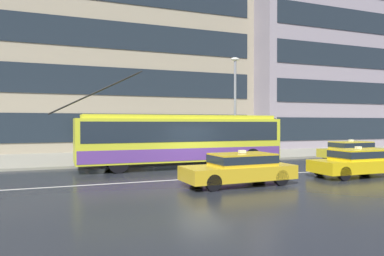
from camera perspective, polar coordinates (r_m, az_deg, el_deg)
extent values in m
plane|color=#20232A|center=(17.38, 1.83, -7.40)|extent=(160.00, 160.00, 0.00)
cube|color=gray|center=(26.31, -6.10, -4.46)|extent=(80.00, 10.00, 0.14)
cube|color=silver|center=(16.29, 3.46, -7.95)|extent=(72.00, 0.14, 0.01)
cube|color=yellow|center=(19.85, -1.77, -1.84)|extent=(11.36, 2.54, 2.30)
cube|color=yellow|center=(19.83, -1.77, 1.77)|extent=(10.68, 2.29, 0.20)
cube|color=#1E2833|center=(19.83, -1.77, -0.51)|extent=(10.90, 2.56, 1.06)
cube|color=#653D94|center=(19.89, -1.77, -3.96)|extent=(11.24, 2.57, 0.64)
cube|color=#1E2833|center=(22.27, 12.07, -0.39)|extent=(0.13, 2.18, 1.15)
cube|color=black|center=(22.19, 11.75, 1.13)|extent=(0.17, 1.89, 0.28)
cylinder|color=black|center=(19.29, -15.15, 5.49)|extent=(4.63, 0.08, 2.36)
cylinder|color=black|center=(18.59, -14.96, 5.67)|extent=(4.63, 0.08, 2.36)
cylinder|color=black|center=(22.42, 6.74, -4.22)|extent=(1.04, 0.31, 1.04)
cylinder|color=black|center=(20.51, 9.52, -4.69)|extent=(1.04, 0.31, 1.04)
cylinder|color=black|center=(20.16, -12.64, -4.80)|extent=(1.04, 0.31, 1.04)
cylinder|color=black|center=(18.01, -11.71, -5.46)|extent=(1.04, 0.31, 1.04)
cube|color=gold|center=(14.43, 7.43, -7.06)|extent=(4.61, 1.93, 0.55)
cube|color=gold|center=(14.46, 8.05, -4.99)|extent=(2.51, 1.60, 0.48)
cube|color=#1E2833|center=(14.46, 8.05, -4.89)|extent=(2.56, 1.62, 0.31)
cube|color=silver|center=(14.43, 8.05, -3.76)|extent=(0.29, 0.17, 0.12)
cylinder|color=black|center=(13.08, 3.44, -8.74)|extent=(0.63, 0.23, 0.62)
cylinder|color=black|center=(14.46, 0.68, -7.82)|extent=(0.63, 0.23, 0.62)
cylinder|color=black|center=(14.65, 14.08, -7.74)|extent=(0.63, 0.23, 0.62)
cylinder|color=black|center=(15.89, 10.69, -7.06)|extent=(0.63, 0.23, 0.62)
cube|color=yellow|center=(25.98, 24.41, -3.63)|extent=(4.63, 1.80, 0.55)
cube|color=yellow|center=(25.81, 24.13, -2.51)|extent=(2.50, 1.54, 0.48)
cube|color=#1E2833|center=(25.81, 24.13, -2.45)|extent=(2.55, 1.55, 0.31)
cube|color=silver|center=(25.80, 24.14, -1.82)|extent=(0.28, 0.16, 0.12)
cylinder|color=black|center=(27.63, 25.46, -3.78)|extent=(0.62, 0.21, 0.62)
cylinder|color=black|center=(26.59, 27.91, -3.97)|extent=(0.62, 0.21, 0.62)
cylinder|color=black|center=(25.50, 20.77, -4.13)|extent=(0.62, 0.21, 0.62)
cylinder|color=black|center=(24.38, 23.22, -4.37)|extent=(0.62, 0.21, 0.62)
cube|color=yellow|center=(18.21, 24.71, -5.49)|extent=(4.21, 1.75, 0.55)
cube|color=yellow|center=(18.28, 25.09, -3.85)|extent=(2.28, 1.50, 0.48)
cube|color=#1E2833|center=(18.28, 25.09, -3.77)|extent=(2.32, 1.52, 0.31)
cube|color=silver|center=(18.26, 25.10, -2.88)|extent=(0.28, 0.16, 0.12)
cylinder|color=black|center=(16.72, 23.21, -6.72)|extent=(0.62, 0.20, 0.62)
cylinder|color=black|center=(17.85, 19.79, -6.23)|extent=(0.62, 0.20, 0.62)
cylinder|color=black|center=(19.75, 25.98, -5.59)|extent=(0.62, 0.20, 0.62)
cylinder|color=gray|center=(22.50, -6.13, -2.11)|extent=(0.08, 0.08, 2.40)
cylinder|color=gray|center=(21.92, -14.39, -2.21)|extent=(0.08, 0.08, 2.40)
cylinder|color=gray|center=(23.93, -7.01, -1.94)|extent=(0.08, 0.08, 2.40)
cylinder|color=gray|center=(23.38, -14.78, -2.02)|extent=(0.08, 0.08, 2.40)
cube|color=#99ADB2|center=(23.60, -10.85, -1.87)|extent=(3.09, 0.04, 1.92)
cube|color=#B2B2B7|center=(22.85, -10.55, 1.04)|extent=(3.55, 1.77, 0.08)
cube|color=brown|center=(23.29, -10.69, -3.87)|extent=(2.28, 0.36, 0.08)
cylinder|color=#4D4D51|center=(23.07, 3.57, -3.93)|extent=(0.14, 0.14, 0.88)
cylinder|color=#4D4D51|center=(22.98, 3.91, -3.95)|extent=(0.14, 0.14, 0.88)
cylinder|color=#47382A|center=(22.97, 3.74, -2.13)|extent=(0.50, 0.50, 0.57)
sphere|color=tan|center=(22.96, 3.74, -1.16)|extent=(0.20, 0.20, 0.20)
cone|color=#32529A|center=(22.89, 4.00, -0.46)|extent=(1.08, 1.08, 0.28)
cylinder|color=#333333|center=(22.90, 3.99, -1.72)|extent=(0.02, 0.02, 0.73)
cylinder|color=#5B5550|center=(23.35, -16.48, -3.94)|extent=(0.14, 0.14, 0.85)
cylinder|color=#5B5550|center=(23.20, -16.39, -3.97)|extent=(0.14, 0.14, 0.85)
cylinder|color=#222D36|center=(23.23, -16.44, -2.19)|extent=(0.41, 0.41, 0.59)
sphere|color=tan|center=(23.21, -16.45, -1.19)|extent=(0.22, 0.22, 0.22)
cone|color=red|center=(23.32, -16.52, -0.47)|extent=(1.22, 1.22, 0.28)
cylinder|color=#333333|center=(23.34, -16.51, -1.73)|extent=(0.02, 0.02, 0.75)
cylinder|color=#211F2E|center=(22.32, -12.33, -4.11)|extent=(0.14, 0.14, 0.87)
cylinder|color=#211F2E|center=(22.31, -12.74, -4.11)|extent=(0.14, 0.14, 0.87)
cylinder|color=#412E21|center=(22.26, -12.54, -2.25)|extent=(0.39, 0.39, 0.58)
sphere|color=tan|center=(22.24, -12.54, -1.21)|extent=(0.23, 0.23, 0.23)
cone|color=#339053|center=(22.23, -12.85, -0.45)|extent=(1.31, 1.31, 0.28)
cylinder|color=#333333|center=(22.25, -12.85, -1.79)|extent=(0.02, 0.02, 0.76)
cylinder|color=gray|center=(23.45, 6.93, 2.88)|extent=(0.16, 0.16, 6.39)
ellipsoid|color=silver|center=(23.80, 6.94, 10.88)|extent=(0.60, 0.32, 0.24)
cube|color=#1E2833|center=(30.04, -13.50, 0.06)|extent=(26.18, 0.06, 2.30)
cube|color=#1E2833|center=(30.24, -13.53, 7.34)|extent=(26.18, 0.06, 2.30)
cube|color=#1E2833|center=(30.91, -13.55, 14.41)|extent=(26.18, 0.06, 2.30)
cube|color=#998F9B|center=(46.88, 20.83, 12.89)|extent=(25.51, 14.55, 24.69)
cube|color=#1E2833|center=(40.64, 27.60, -0.06)|extent=(23.98, 0.06, 2.12)
cube|color=#1E2833|center=(40.75, 27.63, 4.91)|extent=(23.98, 0.06, 2.12)
cube|color=#1E2833|center=(41.16, 27.66, 9.81)|extent=(23.98, 0.06, 2.12)
cube|color=#1E2833|center=(41.86, 27.69, 14.58)|extent=(23.98, 0.06, 2.12)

